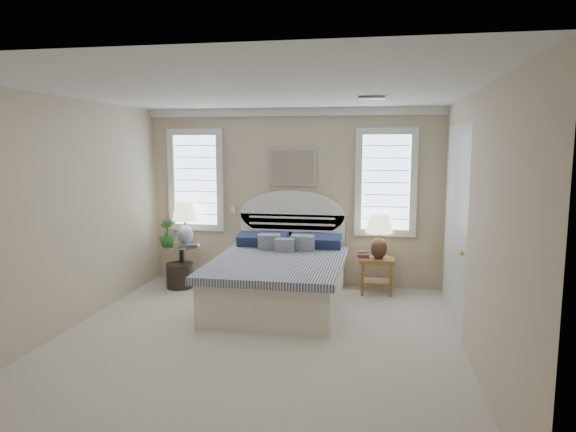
{
  "coord_description": "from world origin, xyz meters",
  "views": [
    {
      "loc": [
        1.33,
        -5.23,
        2.16
      ],
      "look_at": [
        0.2,
        1.0,
        1.27
      ],
      "focal_mm": 32.0,
      "sensor_mm": 36.0,
      "label": 1
    }
  ],
  "objects_px": {
    "side_table_left": "(182,261)",
    "lamp_right": "(379,231)",
    "floor_pot": "(180,275)",
    "nightstand_right": "(377,268)",
    "lamp_left": "(185,219)",
    "bed": "(280,275)"
  },
  "relations": [
    {
      "from": "floor_pot",
      "to": "lamp_left",
      "type": "relative_size",
      "value": 0.64
    },
    {
      "from": "lamp_left",
      "to": "floor_pot",
      "type": "bearing_deg",
      "value": -91.5
    },
    {
      "from": "nightstand_right",
      "to": "floor_pot",
      "type": "xyz_separation_m",
      "value": [
        -2.94,
        -0.22,
        -0.2
      ]
    },
    {
      "from": "lamp_right",
      "to": "floor_pot",
      "type": "bearing_deg",
      "value": -176.28
    },
    {
      "from": "nightstand_right",
      "to": "side_table_left",
      "type": "bearing_deg",
      "value": -178.06
    },
    {
      "from": "lamp_right",
      "to": "nightstand_right",
      "type": "bearing_deg",
      "value": 129.28
    },
    {
      "from": "floor_pot",
      "to": "bed",
      "type": "bearing_deg",
      "value": -16.15
    },
    {
      "from": "nightstand_right",
      "to": "lamp_right",
      "type": "height_order",
      "value": "lamp_right"
    },
    {
      "from": "nightstand_right",
      "to": "floor_pot",
      "type": "height_order",
      "value": "nightstand_right"
    },
    {
      "from": "bed",
      "to": "lamp_left",
      "type": "relative_size",
      "value": 3.54
    },
    {
      "from": "nightstand_right",
      "to": "lamp_left",
      "type": "bearing_deg",
      "value": 179.6
    },
    {
      "from": "side_table_left",
      "to": "floor_pot",
      "type": "height_order",
      "value": "side_table_left"
    },
    {
      "from": "lamp_left",
      "to": "lamp_right",
      "type": "bearing_deg",
      "value": -0.88
    },
    {
      "from": "side_table_left",
      "to": "bed",
      "type": "bearing_deg",
      "value": -19.74
    },
    {
      "from": "floor_pot",
      "to": "lamp_right",
      "type": "distance_m",
      "value": 3.06
    },
    {
      "from": "side_table_left",
      "to": "lamp_right",
      "type": "bearing_deg",
      "value": 1.44
    },
    {
      "from": "side_table_left",
      "to": "lamp_right",
      "type": "distance_m",
      "value": 3.02
    },
    {
      "from": "floor_pot",
      "to": "lamp_right",
      "type": "height_order",
      "value": "lamp_right"
    },
    {
      "from": "bed",
      "to": "lamp_right",
      "type": "bearing_deg",
      "value": 26.8
    },
    {
      "from": "bed",
      "to": "lamp_left",
      "type": "bearing_deg",
      "value": 156.41
    },
    {
      "from": "side_table_left",
      "to": "floor_pot",
      "type": "xyz_separation_m",
      "value": [
        0.01,
        -0.12,
        -0.2
      ]
    },
    {
      "from": "side_table_left",
      "to": "lamp_right",
      "type": "height_order",
      "value": "lamp_right"
    }
  ]
}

